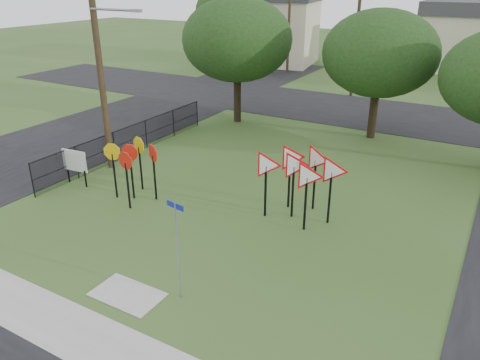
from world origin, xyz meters
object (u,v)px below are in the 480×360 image
at_px(street_name_sign, 178,245).
at_px(yield_sign_cluster, 300,169).
at_px(info_board, 75,162).
at_px(stop_sign_cluster, 132,158).

relative_size(street_name_sign, yield_sign_cluster, 0.87).
height_order(street_name_sign, info_board, street_name_sign).
height_order(street_name_sign, yield_sign_cluster, street_name_sign).
relative_size(street_name_sign, info_board, 1.88).
height_order(yield_sign_cluster, info_board, yield_sign_cluster).
bearing_deg(street_name_sign, stop_sign_cluster, 141.85).
bearing_deg(stop_sign_cluster, street_name_sign, -38.15).
xyz_separation_m(stop_sign_cluster, yield_sign_cluster, (6.28, 1.83, 0.19)).
bearing_deg(street_name_sign, info_board, 154.66).
xyz_separation_m(street_name_sign, stop_sign_cluster, (-5.36, 4.21, 0.05)).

